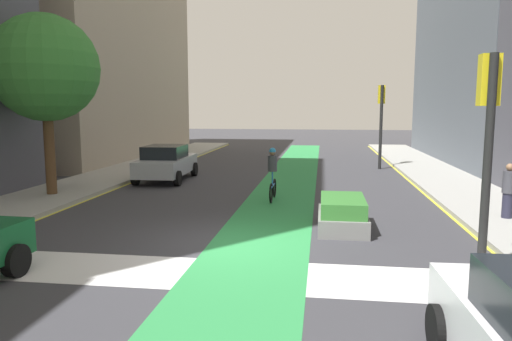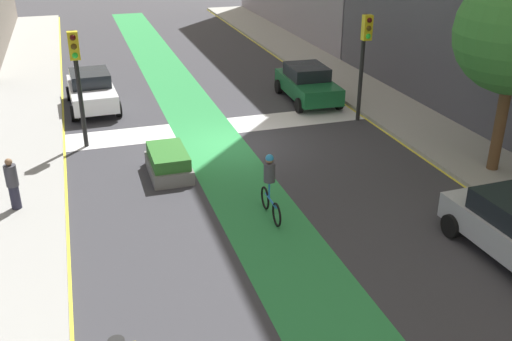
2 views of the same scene
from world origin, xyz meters
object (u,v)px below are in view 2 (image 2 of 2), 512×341
object	(u,v)px
car_white_right_near	(91,90)
pedestrian_sidewalk_right_a	(13,183)
car_green_left_near	(308,83)
cyclist_in_lane	(270,185)
median_planter	(168,163)
traffic_signal_near_left	(364,48)
traffic_signal_near_right	(77,68)

from	to	relation	value
car_white_right_near	pedestrian_sidewalk_right_a	xyz separation A→B (m)	(2.63, 9.15, 0.12)
car_green_left_near	pedestrian_sidewalk_right_a	size ratio (longest dim) A/B	2.78
cyclist_in_lane	median_planter	xyz separation A→B (m)	(2.25, -3.64, -0.57)
car_white_right_near	median_planter	bearing A→B (deg)	104.14
cyclist_in_lane	car_white_right_near	bearing A→B (deg)	-69.78
traffic_signal_near_left	traffic_signal_near_right	bearing A→B (deg)	-2.09
pedestrian_sidewalk_right_a	median_planter	world-z (taller)	pedestrian_sidewalk_right_a
traffic_signal_near_right	car_green_left_near	bearing A→B (deg)	-164.05
car_white_right_near	car_green_left_near	size ratio (longest dim) A/B	1.00
traffic_signal_near_right	car_green_left_near	size ratio (longest dim) A/B	0.99
car_green_left_near	traffic_signal_near_left	bearing A→B (deg)	107.48
traffic_signal_near_left	pedestrian_sidewalk_right_a	xyz separation A→B (m)	(12.89, 4.14, -2.07)
car_green_left_near	median_planter	distance (m)	9.45
car_white_right_near	median_planter	xyz separation A→B (m)	(-1.97, 7.83, -0.40)
traffic_signal_near_right	cyclist_in_lane	xyz separation A→B (m)	(-4.72, 6.86, -1.98)
traffic_signal_near_right	car_white_right_near	xyz separation A→B (m)	(-0.50, -4.62, -2.15)
traffic_signal_near_right	traffic_signal_near_left	world-z (taller)	traffic_signal_near_left
traffic_signal_near_right	median_planter	size ratio (longest dim) A/B	1.88
traffic_signal_near_left	cyclist_in_lane	distance (m)	9.07
cyclist_in_lane	pedestrian_sidewalk_right_a	xyz separation A→B (m)	(6.85, -2.33, -0.05)
cyclist_in_lane	pedestrian_sidewalk_right_a	size ratio (longest dim) A/B	1.21
median_planter	pedestrian_sidewalk_right_a	bearing A→B (deg)	15.97
cyclist_in_lane	pedestrian_sidewalk_right_a	world-z (taller)	cyclist_in_lane
traffic_signal_near_left	car_green_left_near	bearing A→B (deg)	-72.52
car_green_left_near	pedestrian_sidewalk_right_a	xyz separation A→B (m)	(11.88, 7.32, 0.12)
traffic_signal_near_right	car_green_left_near	distance (m)	10.37
car_white_right_near	pedestrian_sidewalk_right_a	bearing A→B (deg)	73.98
traffic_signal_near_right	traffic_signal_near_left	size ratio (longest dim) A/B	0.99
traffic_signal_near_left	car_green_left_near	world-z (taller)	traffic_signal_near_left
pedestrian_sidewalk_right_a	car_white_right_near	bearing A→B (deg)	-106.02
traffic_signal_near_left	cyclist_in_lane	world-z (taller)	traffic_signal_near_left
traffic_signal_near_right	pedestrian_sidewalk_right_a	xyz separation A→B (m)	(2.13, 4.53, -2.02)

